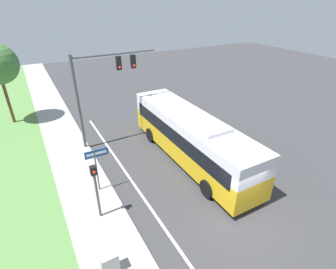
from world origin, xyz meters
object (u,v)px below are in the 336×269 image
object	(u,v)px
bus	(191,136)
utility_cabinet	(110,263)
signal_gantry	(101,81)
street_sign	(97,163)
pedestrian_signal	(96,184)

from	to	relation	value
bus	utility_cabinet	xyz separation A→B (m)	(-7.23, -5.30, -1.22)
signal_gantry	street_sign	distance (m)	6.20
bus	pedestrian_signal	xyz separation A→B (m)	(-6.73, -2.21, 0.28)
pedestrian_signal	street_sign	size ratio (longest dim) A/B	1.13
pedestrian_signal	street_sign	bearing A→B (deg)	73.61
signal_gantry	utility_cabinet	bearing A→B (deg)	-107.27
signal_gantry	pedestrian_signal	bearing A→B (deg)	-110.58
signal_gantry	utility_cabinet	distance (m)	11.44
street_sign	utility_cabinet	xyz separation A→B (m)	(-1.08, -5.07, -1.31)
bus	street_sign	size ratio (longest dim) A/B	4.17
signal_gantry	street_sign	xyz separation A→B (m)	(-2.09, -5.13, -2.77)
utility_cabinet	signal_gantry	bearing A→B (deg)	72.73
bus	signal_gantry	size ratio (longest dim) A/B	1.72
pedestrian_signal	utility_cabinet	xyz separation A→B (m)	(-0.50, -3.09, -1.50)
bus	pedestrian_signal	distance (m)	7.09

